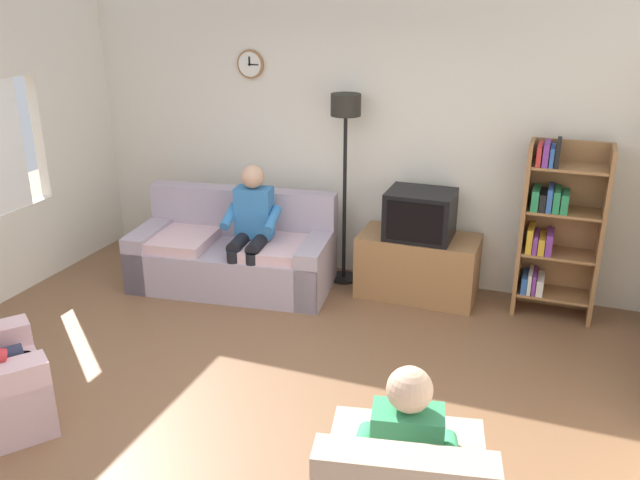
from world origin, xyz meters
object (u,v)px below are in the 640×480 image
Objects in this scene: couch at (234,255)px; tv at (420,214)px; person_on_couch at (251,224)px; tv_stand at (418,266)px; floor_lamp at (345,137)px; person_in_right_armchair at (406,449)px; bookshelf at (555,227)px.

tv is at bearing 11.89° from couch.
tv_stand is at bearing 18.60° from person_on_couch.
person_in_right_armchair is at bearing -66.32° from floor_lamp.
couch is 2.99m from bookshelf.
person_in_right_armchair is (1.37, -3.13, -0.85)m from floor_lamp.
person_on_couch is at bearing -161.40° from tv_stand.
tv_stand is at bearing 90.00° from tv.
couch is 1.57m from floor_lamp.
person_on_couch is at bearing -167.87° from bookshelf.
person_in_right_armchair is at bearing -48.44° from couch.
person_in_right_armchair is at bearing -50.48° from person_on_couch.
person_on_couch is at bearing -23.39° from couch.
floor_lamp is 3.52m from person_in_right_armchair.
person_on_couch reaches higher than person_in_right_armchair.
person_in_right_armchair is (0.60, -3.00, -0.21)m from tv.
tv is at bearing -90.00° from tv_stand.
tv_stand is 1.28m from bookshelf.
tv is 1.18m from bookshelf.
tv_stand is 1.62m from person_on_couch.
person_on_couch is 1.11× the size of person_in_right_armchair.
person_in_right_armchair reaches higher than couch.
tv_stand is 0.69× the size of bookshelf.
person_on_couch is (-0.72, -0.60, -0.75)m from floor_lamp.
couch is at bearing -168.11° from tv.
person_on_couch is 3.28m from person_in_right_armchair.
tv_stand is 3.10m from person_in_right_armchair.
person_on_couch is (-2.66, -0.57, -0.12)m from bookshelf.
tv reaches higher than tv_stand.
couch is 1.78m from tv_stand.
bookshelf is at bearing 9.01° from couch.
tv_stand is 0.52m from tv.
bookshelf is 3.16m from person_in_right_armchair.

